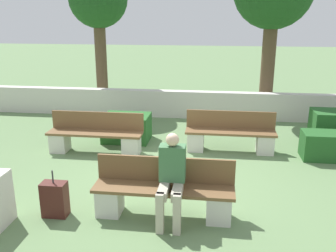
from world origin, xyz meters
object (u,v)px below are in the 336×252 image
object	(u,v)px
suitcase	(55,199)
tree_leftmost	(98,2)
bench_front	(164,194)
person_seated_man	(171,175)
bench_right_side	(96,137)
bench_left_side	(230,136)

from	to	relation	value
suitcase	tree_leftmost	bearing A→B (deg)	100.92
bench_front	person_seated_man	size ratio (longest dim) A/B	1.59
bench_front	bench_right_side	xyz separation A→B (m)	(-1.88, 2.50, -0.00)
bench_front	suitcase	size ratio (longest dim) A/B	2.85
bench_front	tree_leftmost	bearing A→B (deg)	114.06
suitcase	bench_right_side	bearing A→B (deg)	95.04
bench_front	tree_leftmost	size ratio (longest dim) A/B	0.49
tree_leftmost	bench_front	bearing A→B (deg)	-65.94
bench_front	bench_right_side	distance (m)	3.12
suitcase	tree_leftmost	size ratio (longest dim) A/B	0.17
bench_left_side	bench_right_side	world-z (taller)	same
bench_right_side	suitcase	world-z (taller)	bench_right_side
bench_right_side	tree_leftmost	distance (m)	5.18
person_seated_man	tree_leftmost	world-z (taller)	tree_leftmost
bench_left_side	tree_leftmost	bearing A→B (deg)	135.23
person_seated_man	tree_leftmost	distance (m)	7.87
bench_right_side	suitcase	bearing A→B (deg)	-73.99
bench_right_side	suitcase	distance (m)	2.74
bench_right_side	person_seated_man	xyz separation A→B (m)	(2.01, -2.65, 0.39)
bench_front	suitcase	distance (m)	1.65
bench_front	person_seated_man	world-z (taller)	person_seated_man
suitcase	tree_leftmost	distance (m)	7.61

